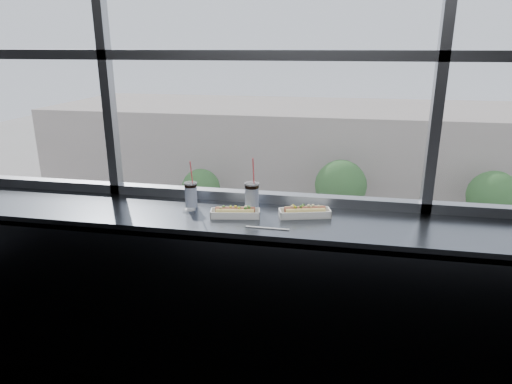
% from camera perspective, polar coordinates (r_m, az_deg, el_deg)
% --- Properties ---
extents(wall_back_lower, '(6.00, 0.00, 6.00)m').
position_cam_1_polar(wall_back_lower, '(3.15, 0.68, -10.65)').
color(wall_back_lower, black).
rests_on(wall_back_lower, ground).
extents(window_glass, '(6.00, 0.00, 6.00)m').
position_cam_1_polar(window_glass, '(2.80, 0.90, 22.87)').
color(window_glass, silver).
rests_on(window_glass, ground).
extents(window_mullions, '(6.00, 0.08, 2.40)m').
position_cam_1_polar(window_mullions, '(2.78, 0.82, 22.91)').
color(window_mullions, gray).
rests_on(window_mullions, ground).
extents(counter, '(6.00, 0.55, 0.06)m').
position_cam_1_polar(counter, '(2.69, -0.33, -3.63)').
color(counter, slate).
rests_on(counter, ground).
extents(counter_fascia, '(6.00, 0.04, 1.04)m').
position_cam_1_polar(counter_fascia, '(2.71, -1.41, -15.90)').
color(counter_fascia, slate).
rests_on(counter_fascia, ground).
extents(hotdog_tray_left, '(0.30, 0.14, 0.07)m').
position_cam_1_polar(hotdog_tray_left, '(2.66, -2.61, -2.54)').
color(hotdog_tray_left, white).
rests_on(hotdog_tray_left, counter).
extents(hotdog_tray_right, '(0.31, 0.17, 0.07)m').
position_cam_1_polar(hotdog_tray_right, '(2.68, 6.11, -2.48)').
color(hotdog_tray_right, white).
rests_on(hotdog_tray_right, counter).
extents(soda_cup_left, '(0.08, 0.08, 0.30)m').
position_cam_1_polar(soda_cup_left, '(2.83, -8.13, -0.19)').
color(soda_cup_left, white).
rests_on(soda_cup_left, counter).
extents(soda_cup_right, '(0.09, 0.09, 0.33)m').
position_cam_1_polar(soda_cup_right, '(2.73, -0.53, -0.45)').
color(soda_cup_right, white).
rests_on(soda_cup_right, counter).
extents(loose_straw, '(0.24, 0.01, 0.01)m').
position_cam_1_polar(loose_straw, '(2.50, 1.44, -4.53)').
color(loose_straw, white).
rests_on(loose_straw, counter).
extents(wrapper, '(0.09, 0.07, 0.02)m').
position_cam_1_polar(wrapper, '(2.78, -8.39, -2.18)').
color(wrapper, silver).
rests_on(wrapper, counter).
extents(plaza_ground, '(120.00, 120.00, 0.00)m').
position_cam_1_polar(plaza_ground, '(48.04, 9.96, 1.81)').
color(plaza_ground, '#A19B95').
rests_on(plaza_ground, ground).
extents(street_asphalt, '(80.00, 10.00, 0.06)m').
position_cam_1_polar(street_asphalt, '(26.20, 8.61, -12.18)').
color(street_asphalt, black).
rests_on(street_asphalt, plaza_ground).
extents(far_sidewalk, '(80.00, 6.00, 0.04)m').
position_cam_1_polar(far_sidewalk, '(33.38, 9.27, -5.38)').
color(far_sidewalk, '#A19B95').
rests_on(far_sidewalk, plaza_ground).
extents(far_building, '(50.00, 14.00, 8.00)m').
position_cam_1_polar(far_building, '(41.72, 10.05, 5.04)').
color(far_building, '#A99B91').
rests_on(far_building, plaza_ground).
extents(car_near_c, '(3.11, 6.58, 2.14)m').
position_cam_1_polar(car_near_c, '(22.20, 9.79, -14.93)').
color(car_near_c, '#6E0008').
rests_on(car_near_c, street_asphalt).
extents(car_near_b, '(2.59, 5.66, 1.85)m').
position_cam_1_polar(car_near_b, '(23.24, -7.49, -13.60)').
color(car_near_b, black).
rests_on(car_near_b, street_asphalt).
extents(car_near_d, '(3.43, 7.06, 2.28)m').
position_cam_1_polar(car_near_d, '(22.76, 23.20, -15.15)').
color(car_near_d, silver).
rests_on(car_near_d, street_asphalt).
extents(car_far_a, '(2.98, 6.76, 2.23)m').
position_cam_1_polar(car_far_a, '(31.26, -10.62, -4.81)').
color(car_far_a, '#3A3837').
rests_on(car_far_a, street_asphalt).
extents(car_near_a, '(3.22, 6.34, 2.03)m').
position_cam_1_polar(car_near_a, '(26.09, -22.60, -10.99)').
color(car_near_a, silver).
rests_on(car_near_a, street_asphalt).
extents(car_far_b, '(2.92, 6.30, 2.05)m').
position_cam_1_polar(car_far_b, '(29.29, 9.57, -6.54)').
color(car_far_b, '#953050').
rests_on(car_far_b, street_asphalt).
extents(pedestrian_c, '(0.77, 1.02, 2.30)m').
position_cam_1_polar(pedestrian_c, '(32.21, 16.01, -4.49)').
color(pedestrian_c, '#66605B').
rests_on(pedestrian_c, far_sidewalk).
extents(pedestrian_d, '(1.03, 0.77, 2.31)m').
position_cam_1_polar(pedestrian_d, '(34.38, 23.98, -3.95)').
color(pedestrian_d, '#66605B').
rests_on(pedestrian_d, far_sidewalk).
extents(pedestrian_a, '(0.67, 0.90, 2.02)m').
position_cam_1_polar(pedestrian_a, '(33.92, 1.76, -2.88)').
color(pedestrian_a, '#66605B').
rests_on(pedestrian_a, far_sidewalk).
extents(tree_left, '(2.85, 2.85, 4.46)m').
position_cam_1_polar(tree_left, '(33.86, -6.90, 0.48)').
color(tree_left, '#47382B').
rests_on(tree_left, far_sidewalk).
extents(tree_center, '(3.59, 3.59, 5.60)m').
position_cam_1_polar(tree_center, '(32.09, 10.54, 0.78)').
color(tree_center, '#47382B').
rests_on(tree_center, far_sidewalk).
extents(tree_right, '(3.41, 3.41, 5.33)m').
position_cam_1_polar(tree_right, '(33.63, 27.55, -0.53)').
color(tree_right, '#47382B').
rests_on(tree_right, far_sidewalk).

